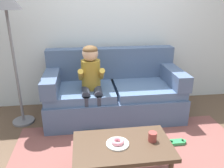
% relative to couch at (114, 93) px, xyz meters
% --- Properties ---
extents(ground, '(10.00, 10.00, 0.00)m').
position_rel_couch_xyz_m(ground, '(0.07, -0.85, -0.35)').
color(ground, brown).
extents(wall_back, '(8.00, 0.10, 2.80)m').
position_rel_couch_xyz_m(wall_back, '(0.07, 0.55, 1.05)').
color(wall_back, silver).
rests_on(wall_back, ground).
extents(area_rug, '(2.72, 1.67, 0.01)m').
position_rel_couch_xyz_m(area_rug, '(0.07, -1.10, -0.34)').
color(area_rug, brown).
rests_on(area_rug, ground).
extents(couch, '(1.94, 0.90, 0.97)m').
position_rel_couch_xyz_m(couch, '(0.00, 0.00, 0.00)').
color(couch, slate).
rests_on(couch, ground).
extents(coffee_table, '(0.90, 0.54, 0.43)m').
position_rel_couch_xyz_m(coffee_table, '(-0.11, -1.36, 0.03)').
color(coffee_table, '#4C3828').
rests_on(coffee_table, ground).
extents(person_child, '(0.34, 0.58, 1.10)m').
position_rel_couch_xyz_m(person_child, '(-0.33, -0.21, 0.32)').
color(person_child, olive).
rests_on(person_child, ground).
extents(plate, '(0.21, 0.21, 0.01)m').
position_rel_couch_xyz_m(plate, '(-0.16, -1.36, 0.08)').
color(plate, white).
rests_on(plate, coffee_table).
extents(donut, '(0.17, 0.17, 0.04)m').
position_rel_couch_xyz_m(donut, '(-0.16, -1.36, 0.11)').
color(donut, pink).
rests_on(donut, plate).
extents(mug, '(0.08, 0.08, 0.09)m').
position_rel_couch_xyz_m(mug, '(0.17, -1.35, 0.12)').
color(mug, '#993D38').
rests_on(mug, coffee_table).
extents(toy_controller, '(0.23, 0.09, 0.05)m').
position_rel_couch_xyz_m(toy_controller, '(0.66, -0.87, -0.32)').
color(toy_controller, '#339E56').
rests_on(toy_controller, ground).
extents(floor_lamp, '(0.39, 0.39, 1.81)m').
position_rel_couch_xyz_m(floor_lamp, '(-1.32, -0.07, 1.18)').
color(floor_lamp, slate).
rests_on(floor_lamp, ground).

